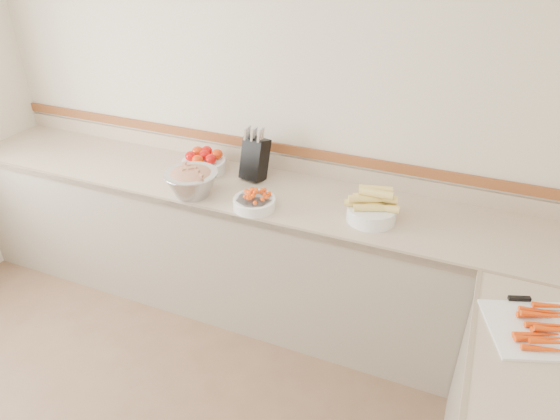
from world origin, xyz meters
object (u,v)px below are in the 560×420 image
at_px(cherry_tomato_bowl, 254,202).
at_px(tomato_bowl, 204,162).
at_px(knife_block, 255,158).
at_px(corn_bowl, 372,209).
at_px(rhubarb_bowl, 192,181).
at_px(cutting_board, 544,328).

bearing_deg(cherry_tomato_bowl, tomato_bowl, 148.24).
distance_m(knife_block, cherry_tomato_bowl, 0.39).
relative_size(tomato_bowl, corn_bowl, 0.95).
distance_m(knife_block, rhubarb_bowl, 0.43).
distance_m(tomato_bowl, cherry_tomato_bowl, 0.59).
xyz_separation_m(cherry_tomato_bowl, rhubarb_bowl, (-0.40, 0.00, 0.05)).
xyz_separation_m(corn_bowl, rhubarb_bowl, (-1.04, -0.13, 0.02)).
height_order(knife_block, rhubarb_bowl, knife_block).
bearing_deg(corn_bowl, cutting_board, -34.14).
height_order(tomato_bowl, corn_bowl, corn_bowl).
distance_m(corn_bowl, rhubarb_bowl, 1.05).
xyz_separation_m(tomato_bowl, cutting_board, (1.98, -0.75, -0.04)).
relative_size(knife_block, rhubarb_bowl, 1.08).
xyz_separation_m(tomato_bowl, rhubarb_bowl, (0.10, -0.31, 0.03)).
distance_m(knife_block, corn_bowl, 0.83).
distance_m(tomato_bowl, rhubarb_bowl, 0.33).
xyz_separation_m(knife_block, corn_bowl, (0.79, -0.22, -0.07)).
relative_size(tomato_bowl, rhubarb_bowl, 0.89).
bearing_deg(tomato_bowl, knife_block, 5.81).
distance_m(tomato_bowl, cutting_board, 2.12).
bearing_deg(cherry_tomato_bowl, knife_block, 114.22).
distance_m(cherry_tomato_bowl, rhubarb_bowl, 0.41).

